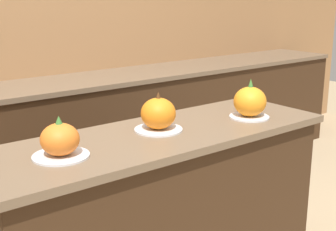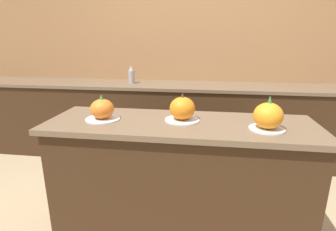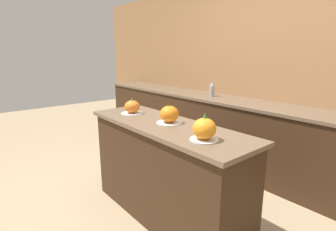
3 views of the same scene
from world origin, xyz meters
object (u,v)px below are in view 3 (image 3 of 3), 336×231
(pumpkin_cake_center, at_px, (169,115))
(bottle_tall, at_px, (212,89))
(pumpkin_cake_right, at_px, (204,129))
(pumpkin_cake_left, at_px, (132,107))

(pumpkin_cake_center, bearing_deg, bottle_tall, 117.62)
(pumpkin_cake_center, relative_size, pumpkin_cake_right, 1.10)
(pumpkin_cake_left, distance_m, pumpkin_cake_center, 0.52)
(bottle_tall, bearing_deg, pumpkin_cake_left, -81.44)
(pumpkin_cake_left, height_order, pumpkin_cake_center, pumpkin_cake_center)
(pumpkin_cake_center, height_order, bottle_tall, bottle_tall)
(pumpkin_cake_left, bearing_deg, pumpkin_cake_center, 5.87)
(pumpkin_cake_left, xyz_separation_m, pumpkin_cake_right, (1.01, -0.05, 0.01))
(pumpkin_cake_right, relative_size, bottle_tall, 0.98)
(pumpkin_cake_left, height_order, bottle_tall, bottle_tall)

